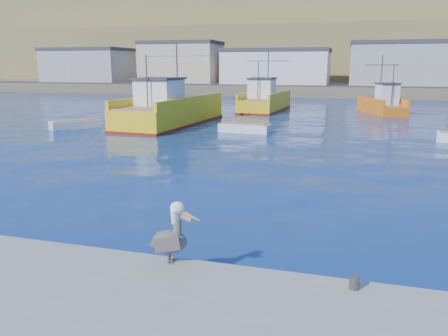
{
  "coord_description": "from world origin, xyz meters",
  "views": [
    {
      "loc": [
        2.67,
        -11.76,
        4.87
      ],
      "look_at": [
        -1.47,
        2.81,
        1.3
      ],
      "focal_mm": 35.0,
      "sensor_mm": 36.0,
      "label": 1
    }
  ],
  "objects_px": {
    "skiff_extra": "(245,129)",
    "boat_orange": "(383,104)",
    "skiff_left": "(75,125)",
    "trawler_yellow_a": "(170,111)",
    "pelican": "(171,237)",
    "trawler_yellow_b": "(265,101)"
  },
  "relations": [
    {
      "from": "boat_orange",
      "to": "skiff_extra",
      "type": "height_order",
      "value": "boat_orange"
    },
    {
      "from": "trawler_yellow_a",
      "to": "pelican",
      "type": "relative_size",
      "value": 9.23
    },
    {
      "from": "trawler_yellow_a",
      "to": "skiff_extra",
      "type": "relative_size",
      "value": 3.42
    },
    {
      "from": "skiff_left",
      "to": "pelican",
      "type": "relative_size",
      "value": 2.6
    },
    {
      "from": "boat_orange",
      "to": "skiff_left",
      "type": "xyz_separation_m",
      "value": [
        -24.14,
        -17.91,
        -0.71
      ]
    },
    {
      "from": "boat_orange",
      "to": "pelican",
      "type": "bearing_deg",
      "value": -100.16
    },
    {
      "from": "trawler_yellow_a",
      "to": "pelican",
      "type": "xyz_separation_m",
      "value": [
        10.79,
        -25.58,
        -0.02
      ]
    },
    {
      "from": "trawler_yellow_b",
      "to": "skiff_extra",
      "type": "distance_m",
      "value": 16.25
    },
    {
      "from": "trawler_yellow_b",
      "to": "trawler_yellow_a",
      "type": "bearing_deg",
      "value": -112.11
    },
    {
      "from": "skiff_extra",
      "to": "pelican",
      "type": "distance_m",
      "value": 23.34
    },
    {
      "from": "skiff_left",
      "to": "skiff_extra",
      "type": "bearing_deg",
      "value": 6.95
    },
    {
      "from": "skiff_left",
      "to": "pelican",
      "type": "bearing_deg",
      "value": -51.36
    },
    {
      "from": "skiff_left",
      "to": "pelican",
      "type": "distance_m",
      "value": 27.4
    },
    {
      "from": "boat_orange",
      "to": "pelican",
      "type": "xyz_separation_m",
      "value": [
        -7.04,
        -39.3,
        0.14
      ]
    },
    {
      "from": "skiff_extra",
      "to": "boat_orange",
      "type": "bearing_deg",
      "value": 56.54
    },
    {
      "from": "trawler_yellow_a",
      "to": "skiff_extra",
      "type": "bearing_deg",
      "value": -19.9
    },
    {
      "from": "skiff_left",
      "to": "skiff_extra",
      "type": "height_order",
      "value": "same"
    },
    {
      "from": "trawler_yellow_b",
      "to": "boat_orange",
      "type": "bearing_deg",
      "value": 0.53
    },
    {
      "from": "trawler_yellow_b",
      "to": "pelican",
      "type": "height_order",
      "value": "trawler_yellow_b"
    },
    {
      "from": "trawler_yellow_a",
      "to": "boat_orange",
      "type": "xyz_separation_m",
      "value": [
        17.83,
        13.71,
        -0.16
      ]
    },
    {
      "from": "trawler_yellow_b",
      "to": "pelican",
      "type": "distance_m",
      "value": 39.54
    },
    {
      "from": "pelican",
      "to": "trawler_yellow_b",
      "type": "bearing_deg",
      "value": 97.65
    }
  ]
}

